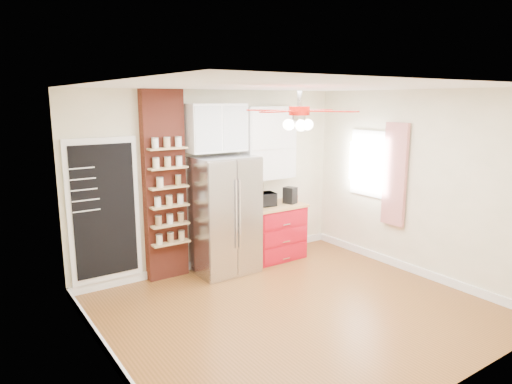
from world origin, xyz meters
TOP-DOWN VIEW (x-y plane):
  - floor at (0.00, 0.00)m, footprint 4.50×4.50m
  - ceiling at (0.00, 0.00)m, footprint 4.50×4.50m
  - wall_back at (0.00, 2.00)m, footprint 4.50×0.02m
  - wall_front at (0.00, -2.00)m, footprint 4.50×0.02m
  - wall_left at (-2.25, 0.00)m, footprint 0.02×4.00m
  - wall_right at (2.25, 0.00)m, footprint 0.02×4.00m
  - chalkboard at (-1.70, 1.96)m, footprint 0.95×0.05m
  - brick_pillar at (-0.85, 1.92)m, footprint 0.60×0.16m
  - fridge at (-0.05, 1.63)m, footprint 0.90×0.70m
  - upper_glass_cabinet at (-0.05, 1.82)m, footprint 0.90×0.35m
  - red_cabinet at (0.92, 1.68)m, footprint 0.94×0.64m
  - upper_shelf_unit at (0.92, 1.85)m, footprint 0.90×0.30m
  - window at (2.23, 0.90)m, footprint 0.04×0.75m
  - curtain at (2.18, 0.35)m, footprint 0.06×0.40m
  - ceiling_fan at (0.00, 0.00)m, footprint 1.40×1.40m
  - toaster_oven at (0.70, 1.69)m, footprint 0.42×0.32m
  - coffee_maker at (1.18, 1.60)m, footprint 0.21×0.23m
  - canister_left at (1.29, 1.62)m, footprint 0.13×0.13m
  - canister_right at (1.29, 1.74)m, footprint 0.09×0.09m
  - pantry_jar_oats at (-0.98, 1.77)m, footprint 0.11×0.11m
  - pantry_jar_beans at (-0.70, 1.77)m, footprint 0.09×0.09m

SIDE VIEW (x-z plane):
  - floor at x=0.00m, z-range 0.00..0.00m
  - red_cabinet at x=0.92m, z-range 0.00..0.90m
  - fridge at x=-0.05m, z-range 0.00..1.75m
  - canister_left at x=1.29m, z-range 0.90..1.03m
  - canister_right at x=1.29m, z-range 0.90..1.03m
  - toaster_oven at x=0.70m, z-range 0.90..1.11m
  - coffee_maker at x=1.18m, z-range 0.90..1.17m
  - chalkboard at x=-1.70m, z-range 0.12..2.08m
  - wall_back at x=0.00m, z-range 0.00..2.70m
  - wall_front at x=0.00m, z-range 0.00..2.70m
  - wall_left at x=-2.25m, z-range 0.00..2.70m
  - wall_right at x=2.25m, z-range 0.00..2.70m
  - brick_pillar at x=-0.85m, z-range 0.00..2.70m
  - pantry_jar_oats at x=-0.98m, z-range 1.37..1.50m
  - pantry_jar_beans at x=-0.70m, z-range 1.37..1.51m
  - curtain at x=2.18m, z-range 0.67..2.23m
  - window at x=2.23m, z-range 1.02..2.08m
  - upper_shelf_unit at x=0.92m, z-range 1.30..2.45m
  - upper_glass_cabinet at x=-0.05m, z-range 1.80..2.50m
  - ceiling_fan at x=0.00m, z-range 2.20..2.65m
  - ceiling at x=0.00m, z-range 2.70..2.70m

